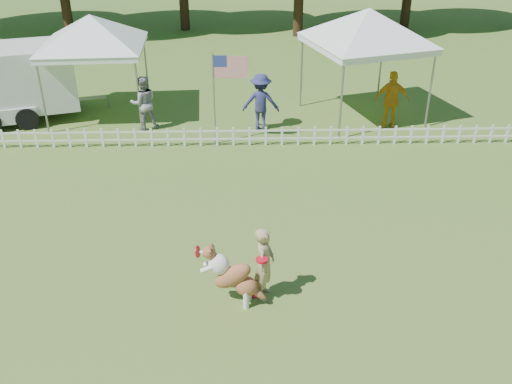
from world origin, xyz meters
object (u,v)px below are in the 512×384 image
dog (234,276)px  spectator_b (261,102)px  canopy_tent_left (96,68)px  cargo_trailer (5,84)px  handler (265,263)px  canopy_tent_right (364,66)px  spectator_a (144,103)px  spectator_c (392,100)px  frisbee_on_turf (253,294)px  flag_pole (214,100)px

dog → spectator_b: 8.82m
canopy_tent_left → cargo_trailer: (-3.02, -0.28, -0.43)m
spectator_b → handler: bearing=93.9°
handler → canopy_tent_right: canopy_tent_right is taller
handler → spectator_a: spectator_a is taller
spectator_c → cargo_trailer: bearing=-0.0°
canopy_tent_right → spectator_b: (-3.48, -1.06, -0.86)m
spectator_c → handler: bearing=67.4°
frisbee_on_turf → spectator_b: bearing=87.1°
frisbee_on_turf → canopy_tent_left: canopy_tent_left is taller
canopy_tent_right → spectator_b: 3.74m
handler → flag_pole: (-1.23, 7.42, 0.64)m
cargo_trailer → spectator_a: cargo_trailer is taller
frisbee_on_turf → flag_pole: (-1.00, 7.38, 1.40)m
canopy_tent_left → cargo_trailer: canopy_tent_left is taller
handler → spectator_c: (4.47, 8.62, 0.17)m
flag_pole → frisbee_on_turf: bearing=-78.3°
spectator_c → spectator_b: bearing=5.1°
spectator_c → canopy_tent_left: bearing=-3.2°
canopy_tent_left → dog: bearing=-68.7°
canopy_tent_right → canopy_tent_left: bearing=160.7°
spectator_a → canopy_tent_left: bearing=-53.1°
cargo_trailer → spectator_b: 8.58m
spectator_b → spectator_c: bearing=-174.3°
handler → canopy_tent_left: canopy_tent_left is taller
handler → canopy_tent_left: 11.32m
handler → dog: 0.64m
handler → frisbee_on_turf: bearing=95.2°
spectator_a → spectator_b: bearing=162.0°
spectator_a → spectator_b: size_ratio=0.96×
spectator_c → canopy_tent_right: bearing=-48.6°
frisbee_on_turf → spectator_a: bearing=111.1°
frisbee_on_turf → spectator_b: spectator_b is taller
spectator_a → spectator_b: (3.78, -0.12, 0.04)m
canopy_tent_left → spectator_c: (9.73, -1.36, -0.73)m
cargo_trailer → handler: bearing=-66.1°
frisbee_on_turf → spectator_a: 9.34m
flag_pole → spectator_c: bearing=15.9°
canopy_tent_left → canopy_tent_right: 8.97m
canopy_tent_right → flag_pole: bearing=-172.7°
frisbee_on_turf → spectator_c: (4.69, 8.59, 0.93)m
canopy_tent_right → cargo_trailer: size_ratio=0.63×
cargo_trailer → canopy_tent_right: bearing=-16.8°
handler → spectator_c: bearing=-12.9°
frisbee_on_turf → canopy_tent_left: (-5.04, 9.95, 1.66)m
canopy_tent_right → flag_pole: (-4.92, -2.24, -0.37)m
canopy_tent_left → handler: bearing=-65.5°
canopy_tent_left → spectator_c: 9.85m
handler → cargo_trailer: (-8.29, 9.70, 0.47)m
dog → spectator_a: bearing=121.7°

